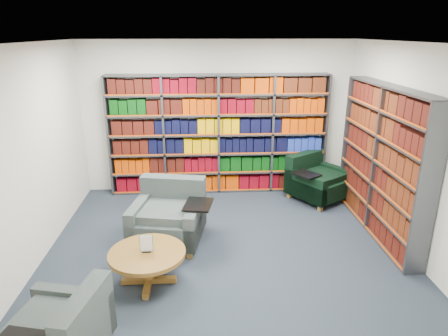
{
  "coord_description": "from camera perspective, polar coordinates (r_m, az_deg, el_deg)",
  "views": [
    {
      "loc": [
        -0.33,
        -4.86,
        2.93
      ],
      "look_at": [
        0.0,
        0.6,
        1.05
      ],
      "focal_mm": 32.0,
      "sensor_mm": 36.0,
      "label": 1
    }
  ],
  "objects": [
    {
      "name": "room_shell",
      "position": [
        5.1,
        0.4,
        1.53
      ],
      "size": [
        5.02,
        5.02,
        2.82
      ],
      "color": "black",
      "rests_on": "ground"
    },
    {
      "name": "bookshelf_back",
      "position": [
        7.44,
        -0.8,
        4.71
      ],
      "size": [
        4.0,
        0.28,
        2.2
      ],
      "color": "#47494F",
      "rests_on": "ground"
    },
    {
      "name": "bookshelf_right",
      "position": [
        6.35,
        21.61,
        0.82
      ],
      "size": [
        0.28,
        2.5,
        2.2
      ],
      "color": "#47494F",
      "rests_on": "ground"
    },
    {
      "name": "chair_teal_left",
      "position": [
        5.94,
        -7.76,
        -6.92
      ],
      "size": [
        1.23,
        1.13,
        0.88
      ],
      "color": "#011F38",
      "rests_on": "ground"
    },
    {
      "name": "chair_green_right",
      "position": [
        7.51,
        12.86,
        -1.82
      ],
      "size": [
        1.23,
        1.23,
        0.81
      ],
      "color": "black",
      "rests_on": "ground"
    },
    {
      "name": "chair_teal_front",
      "position": [
        4.22,
        -22.05,
        -21.16
      ],
      "size": [
        0.98,
        1.06,
        0.75
      ],
      "color": "#011F38",
      "rests_on": "ground"
    },
    {
      "name": "coffee_table",
      "position": [
        4.99,
        -10.89,
        -12.55
      ],
      "size": [
        0.92,
        0.92,
        0.65
      ],
      "color": "brown",
      "rests_on": "ground"
    }
  ]
}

